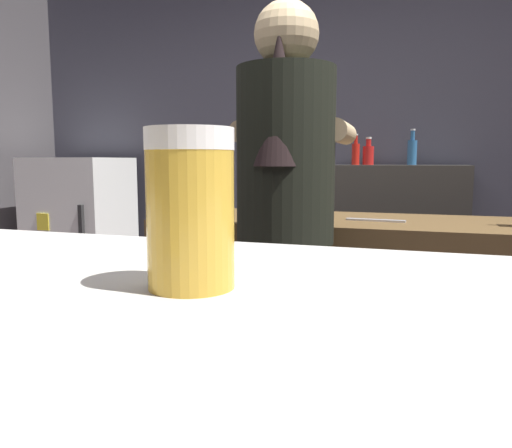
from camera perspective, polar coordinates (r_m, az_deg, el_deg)
The scene contains 11 objects.
wall_back at distance 3.60m, azimuth 11.89°, elevation 10.05°, with size 5.20×0.10×2.70m, color #4B4B57.
prep_counter at distance 2.25m, azimuth 16.30°, elevation -11.34°, with size 2.10×0.60×0.92m, color brown.
back_shelf at distance 3.35m, azimuth 15.50°, elevation -3.25°, with size 0.88×0.36×1.14m, color #3F3C36.
mini_fridge at distance 3.99m, azimuth -19.44°, elevation -1.39°, with size 0.66×0.58×1.19m.
bartender at distance 1.74m, azimuth 3.32°, elevation 1.26°, with size 0.43×0.51×1.70m.
mixing_bowl at distance 2.26m, azimuth 4.07°, elevation 1.64°, with size 0.19×0.19×0.05m, color beige.
chefs_knife at distance 2.10m, azimuth 13.54°, elevation 0.42°, with size 0.24×0.03×0.01m, color silver.
pint_glass_near at distance 0.41m, azimuth -7.52°, elevation 1.73°, with size 0.07×0.07×0.13m.
bottle_soy at distance 3.34m, azimuth 11.35°, elevation 7.99°, with size 0.05×0.05×0.20m.
bottle_olive_oil at distance 3.37m, azimuth 12.75°, elevation 7.80°, with size 0.07×0.07×0.18m.
bottle_vinegar at distance 3.36m, azimuth 17.46°, elevation 7.98°, with size 0.06×0.06×0.23m.
Camera 1 is at (0.39, -1.38, 1.16)m, focal length 34.89 mm.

